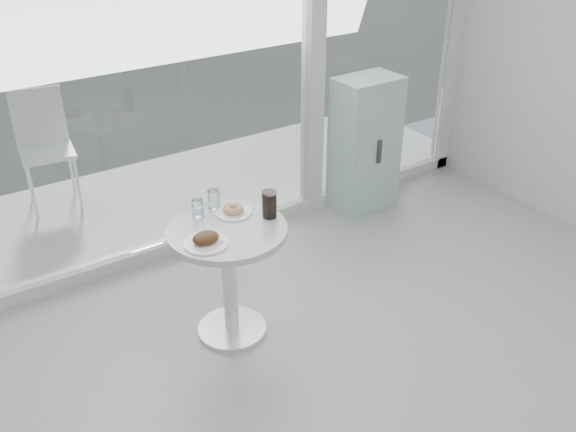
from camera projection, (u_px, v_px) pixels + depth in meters
storefront at (216, 18)px, 4.38m from camera, size 5.00×0.14×3.00m
main_table at (228, 259)px, 3.87m from camera, size 0.72×0.72×0.77m
patio_deck at (177, 195)px, 5.75m from camera, size 5.60×1.60×0.05m
mint_cabinet at (365, 144)px, 5.36m from camera, size 0.54×0.38×1.14m
patio_chair at (44, 141)px, 5.33m from camera, size 0.48×0.48×0.98m
plate_fritter at (206, 239)px, 3.60m from camera, size 0.26×0.26×0.07m
plate_donut at (233, 211)px, 3.90m from camera, size 0.22×0.22×0.05m
water_tumbler_a at (198, 209)px, 3.86m from camera, size 0.07×0.07×0.11m
water_tumbler_b at (214, 200)px, 3.95m from camera, size 0.07×0.07×0.12m
cola_glass at (269, 205)px, 3.84m from camera, size 0.09×0.09×0.17m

